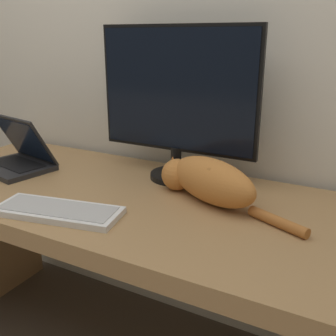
# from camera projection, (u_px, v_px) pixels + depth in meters

# --- Properties ---
(wall_back) EXTENTS (6.40, 0.06, 2.60)m
(wall_back) POSITION_uv_depth(u_px,v_px,m) (177.00, 27.00, 1.55)
(wall_back) COLOR silver
(wall_back) RESTS_ON ground_plane
(desk) EXTENTS (1.73, 0.73, 0.75)m
(desk) POSITION_uv_depth(u_px,v_px,m) (123.00, 229.00, 1.42)
(desk) COLOR #A37A4C
(desk) RESTS_ON ground_plane
(monitor) EXTENTS (0.62, 0.20, 0.56)m
(monitor) POSITION_uv_depth(u_px,v_px,m) (177.00, 99.00, 1.42)
(monitor) COLOR black
(monitor) RESTS_ON desk
(laptop) EXTENTS (0.33, 0.28, 0.22)m
(laptop) POSITION_uv_depth(u_px,v_px,m) (18.00, 158.00, 1.61)
(laptop) COLOR #232326
(laptop) RESTS_ON desk
(external_keyboard) EXTENTS (0.41, 0.22, 0.02)m
(external_keyboard) POSITION_uv_depth(u_px,v_px,m) (58.00, 211.00, 1.20)
(external_keyboard) COLOR white
(external_keyboard) RESTS_ON desk
(cat) EXTENTS (0.54, 0.26, 0.15)m
(cat) POSITION_uv_depth(u_px,v_px,m) (208.00, 180.00, 1.28)
(cat) COLOR #C67A38
(cat) RESTS_ON desk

